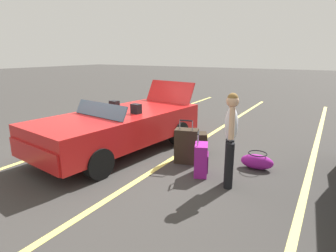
{
  "coord_description": "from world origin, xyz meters",
  "views": [
    {
      "loc": [
        4.81,
        4.21,
        2.27
      ],
      "look_at": [
        -0.18,
        1.23,
        0.75
      ],
      "focal_mm": 29.64,
      "sensor_mm": 36.0,
      "label": 1
    }
  ],
  "objects_px": {
    "duffel_bag": "(257,161)",
    "traveler_person": "(231,135)",
    "suitcase_medium_bright": "(201,160)",
    "suitcase_small_carryon": "(202,144)",
    "suitcase_large_black": "(186,146)",
    "convertible_car": "(113,129)"
  },
  "relations": [
    {
      "from": "traveler_person",
      "to": "suitcase_large_black",
      "type": "bearing_deg",
      "value": -47.01
    },
    {
      "from": "convertible_car",
      "to": "suitcase_large_black",
      "type": "bearing_deg",
      "value": 109.63
    },
    {
      "from": "suitcase_medium_bright",
      "to": "convertible_car",
      "type": "bearing_deg",
      "value": 156.95
    },
    {
      "from": "suitcase_large_black",
      "to": "suitcase_medium_bright",
      "type": "relative_size",
      "value": 1.13
    },
    {
      "from": "suitcase_small_carryon",
      "to": "duffel_bag",
      "type": "height_order",
      "value": "suitcase_small_carryon"
    },
    {
      "from": "duffel_bag",
      "to": "suitcase_large_black",
      "type": "bearing_deg",
      "value": -72.93
    },
    {
      "from": "convertible_car",
      "to": "duffel_bag",
      "type": "height_order",
      "value": "convertible_car"
    },
    {
      "from": "suitcase_medium_bright",
      "to": "suitcase_small_carryon",
      "type": "height_order",
      "value": "suitcase_medium_bright"
    },
    {
      "from": "duffel_bag",
      "to": "traveler_person",
      "type": "bearing_deg",
      "value": -14.47
    },
    {
      "from": "suitcase_large_black",
      "to": "traveler_person",
      "type": "bearing_deg",
      "value": -133.62
    },
    {
      "from": "suitcase_small_carryon",
      "to": "traveler_person",
      "type": "height_order",
      "value": "traveler_person"
    },
    {
      "from": "suitcase_large_black",
      "to": "duffel_bag",
      "type": "distance_m",
      "value": 1.47
    },
    {
      "from": "suitcase_large_black",
      "to": "duffel_bag",
      "type": "bearing_deg",
      "value": -89.41
    },
    {
      "from": "suitcase_medium_bright",
      "to": "traveler_person",
      "type": "height_order",
      "value": "traveler_person"
    },
    {
      "from": "suitcase_medium_bright",
      "to": "traveler_person",
      "type": "xyz_separation_m",
      "value": [
        0.16,
        0.59,
        0.62
      ]
    },
    {
      "from": "suitcase_medium_bright",
      "to": "suitcase_small_carryon",
      "type": "distance_m",
      "value": 1.18
    },
    {
      "from": "convertible_car",
      "to": "traveler_person",
      "type": "height_order",
      "value": "traveler_person"
    },
    {
      "from": "suitcase_large_black",
      "to": "suitcase_medium_bright",
      "type": "bearing_deg",
      "value": -144.83
    },
    {
      "from": "suitcase_small_carryon",
      "to": "traveler_person",
      "type": "xyz_separation_m",
      "value": [
        1.24,
        1.05,
        0.68
      ]
    },
    {
      "from": "convertible_car",
      "to": "duffel_bag",
      "type": "xyz_separation_m",
      "value": [
        -0.81,
        3.1,
        -0.43
      ]
    },
    {
      "from": "traveler_person",
      "to": "duffel_bag",
      "type": "bearing_deg",
      "value": -124.34
    },
    {
      "from": "suitcase_large_black",
      "to": "duffel_bag",
      "type": "height_order",
      "value": "suitcase_large_black"
    }
  ]
}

